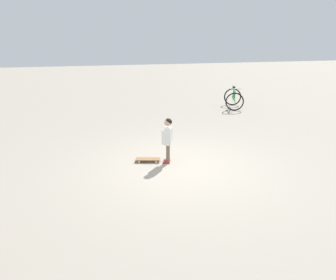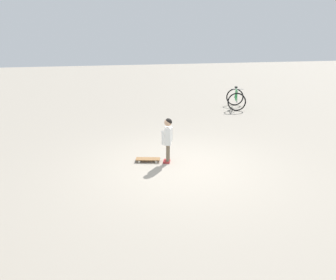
{
  "view_description": "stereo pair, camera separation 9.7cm",
  "coord_description": "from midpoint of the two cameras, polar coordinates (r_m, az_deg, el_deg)",
  "views": [
    {
      "loc": [
        1.87,
        6.41,
        2.86
      ],
      "look_at": [
        0.24,
        -0.36,
        0.55
      ],
      "focal_mm": 34.39,
      "sensor_mm": 36.0,
      "label": 1
    },
    {
      "loc": [
        1.78,
        6.43,
        2.86
      ],
      "look_at": [
        0.24,
        -0.36,
        0.55
      ],
      "focal_mm": 34.39,
      "sensor_mm": 36.0,
      "label": 2
    }
  ],
  "objects": [
    {
      "name": "bicycle_near",
      "position": [
        13.25,
        11.34,
        7.21
      ],
      "size": [
        1.03,
        1.25,
        0.85
      ],
      "color": "black",
      "rests_on": "ground"
    },
    {
      "name": "child_person",
      "position": [
        7.31,
        -0.39,
        0.79
      ],
      "size": [
        0.31,
        0.3,
        1.06
      ],
      "color": "brown",
      "rests_on": "ground"
    },
    {
      "name": "skateboard",
      "position": [
        7.57,
        -3.95,
        -3.43
      ],
      "size": [
        0.6,
        0.33,
        0.07
      ],
      "color": "olive",
      "rests_on": "ground"
    },
    {
      "name": "ground_plane",
      "position": [
        7.26,
        2.17,
        -4.86
      ],
      "size": [
        50.0,
        50.0,
        0.0
      ],
      "primitive_type": "plane",
      "color": "#9E9384"
    }
  ]
}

